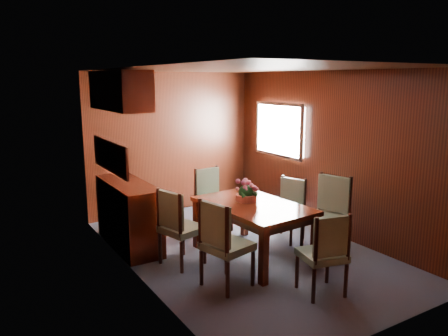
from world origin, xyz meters
TOP-DOWN VIEW (x-y plane):
  - ground at (0.00, 0.00)m, footprint 4.50×4.50m
  - room_shell at (-0.10, 0.33)m, footprint 3.06×4.52m
  - sideboard at (-1.25, 1.00)m, footprint 0.48×1.40m
  - dining_table at (-0.01, -0.21)m, footprint 1.05×1.58m
  - chair_left_near at (-0.81, -0.75)m, footprint 0.55×0.57m
  - chair_left_far at (-0.97, 0.05)m, footprint 0.55×0.56m
  - chair_right_near at (0.91, -0.62)m, footprint 0.59×0.61m
  - chair_right_far at (0.81, 0.07)m, footprint 0.52×0.54m
  - chair_head at (0.02, -1.47)m, footprint 0.52×0.51m
  - chair_foot at (0.06, 1.00)m, footprint 0.49×0.48m
  - flower_centerpiece at (-0.01, -0.04)m, footprint 0.30×0.30m

SIDE VIEW (x-z plane):
  - ground at x=0.00m, z-range 0.00..0.00m
  - sideboard at x=-1.25m, z-range 0.00..0.90m
  - chair_right_far at x=0.81m, z-range 0.05..0.94m
  - chair_head at x=0.02m, z-range 0.05..0.98m
  - chair_foot at x=0.06m, z-range 0.05..1.01m
  - chair_left_far at x=-0.97m, z-range 0.05..1.03m
  - chair_left_near at x=-0.81m, z-range 0.06..1.06m
  - chair_right_near at x=0.91m, z-range 0.06..1.11m
  - dining_table at x=-0.01m, z-range 0.26..0.97m
  - flower_centerpiece at x=-0.01m, z-range 0.71..1.00m
  - room_shell at x=-0.10m, z-range 0.43..2.84m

